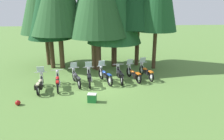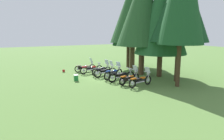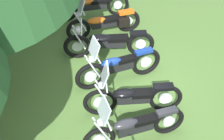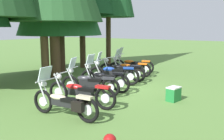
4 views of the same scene
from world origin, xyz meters
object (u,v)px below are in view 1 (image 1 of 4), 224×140
motorcycle_2 (76,78)px  motorcycle_3 (89,77)px  motorcycle_0 (40,84)px  motorcycle_7 (146,72)px  motorcycle_1 (58,81)px  motorcycle_5 (120,75)px  motorcycle_6 (134,74)px  motorcycle_4 (105,76)px  picnic_cooler (92,98)px  dropped_helmet (18,103)px  pine_tree_5 (114,2)px  pine_tree_1 (48,0)px

motorcycle_2 → motorcycle_3: size_ratio=0.97×
motorcycle_0 → motorcycle_7: motorcycle_7 is taller
motorcycle_1 → motorcycle_3: size_ratio=1.07×
motorcycle_5 → motorcycle_6: size_ratio=1.13×
motorcycle_5 → motorcycle_4: bearing=98.9°
picnic_cooler → dropped_helmet: 3.85m
motorcycle_0 → motorcycle_7: 7.19m
motorcycle_2 → motorcycle_4: bearing=-99.8°
motorcycle_6 → motorcycle_7: 1.04m
motorcycle_0 → dropped_helmet: motorcycle_0 is taller
motorcycle_6 → pine_tree_5: bearing=-0.7°
motorcycle_0 → motorcycle_5: motorcycle_0 is taller
motorcycle_3 → pine_tree_5: pine_tree_5 is taller
motorcycle_1 → picnic_cooler: size_ratio=4.60×
motorcycle_3 → motorcycle_5: bearing=-80.5°
motorcycle_4 → motorcycle_6: size_ratio=1.00×
motorcycle_1 → dropped_helmet: motorcycle_1 is taller
motorcycle_1 → pine_tree_1: (-1.12, 4.64, 4.89)m
motorcycle_1 → dropped_helmet: size_ratio=8.73×
motorcycle_3 → motorcycle_5: 2.12m
motorcycle_3 → pine_tree_5: 6.70m
pine_tree_5 → picnic_cooler: 8.78m
motorcycle_0 → motorcycle_5: bearing=-79.4°
picnic_cooler → motorcycle_3: bearing=94.3°
motorcycle_0 → pine_tree_1: (-0.12, 4.99, 4.89)m
motorcycle_0 → motorcycle_4: bearing=-78.5°
motorcycle_4 → dropped_helmet: (-4.70, -3.07, -0.35)m
motorcycle_6 → pine_tree_5: (-1.04, 3.70, 4.79)m
dropped_helmet → motorcycle_5: bearing=29.9°
dropped_helmet → motorcycle_4: bearing=33.1°
motorcycle_1 → motorcycle_7: bearing=-84.4°
motorcycle_2 → motorcycle_4: (1.90, 0.25, 0.02)m
motorcycle_1 → motorcycle_7: size_ratio=1.05×
motorcycle_5 → motorcycle_7: size_ratio=1.06×
motorcycle_0 → pine_tree_5: bearing=-48.4°
motorcycle_3 → pine_tree_1: bearing=33.1°
motorcycle_0 → dropped_helmet: 2.07m
motorcycle_6 → motorcycle_5: bearing=79.0°
motorcycle_1 → motorcycle_2: motorcycle_2 is taller
motorcycle_3 → motorcycle_1: bearing=101.6°
motorcycle_0 → motorcycle_4: motorcycle_4 is taller
motorcycle_6 → dropped_helmet: (-6.70, -3.37, -0.31)m
motorcycle_7 → picnic_cooler: size_ratio=4.37×
motorcycle_4 → motorcycle_7: motorcycle_4 is taller
motorcycle_0 → dropped_helmet: bearing=155.5°
motorcycle_6 → motorcycle_3: bearing=84.3°
motorcycle_3 → dropped_helmet: 4.61m
motorcycle_2 → pine_tree_5: 6.99m
motorcycle_6 → motorcycle_1: bearing=86.1°
motorcycle_1 → motorcycle_5: 4.13m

